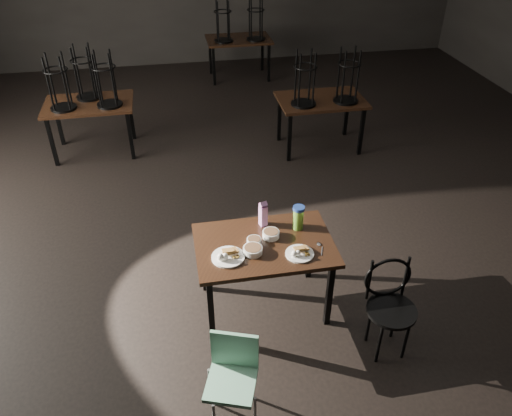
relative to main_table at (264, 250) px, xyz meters
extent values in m
plane|color=black|center=(0.46, 1.15, -0.67)|extent=(12.00, 12.00, 0.00)
cube|color=black|center=(0.00, 0.00, 0.06)|extent=(1.20, 0.80, 0.04)
cube|color=black|center=(-0.52, -0.32, -0.32)|extent=(0.05, 0.05, 0.71)
cube|color=black|center=(0.52, -0.32, -0.32)|extent=(0.05, 0.05, 0.71)
cube|color=black|center=(-0.52, 0.32, -0.32)|extent=(0.05, 0.05, 0.71)
cube|color=black|center=(0.52, 0.32, -0.32)|extent=(0.05, 0.05, 0.71)
cylinder|color=white|center=(-0.34, -0.13, 0.09)|extent=(0.28, 0.28, 0.02)
cube|color=olive|center=(-0.33, -0.09, 0.15)|extent=(0.10, 0.10, 0.05)
cube|color=olive|center=(-0.30, -0.09, 0.15)|extent=(0.12, 0.12, 0.03)
ellipsoid|color=white|center=(-0.40, -0.17, 0.13)|extent=(0.05, 0.05, 0.07)
ellipsoid|color=white|center=(-0.36, -0.17, 0.13)|extent=(0.05, 0.05, 0.07)
cylinder|color=white|center=(0.26, -0.20, 0.09)|extent=(0.24, 0.24, 0.01)
cube|color=olive|center=(0.27, -0.16, 0.14)|extent=(0.09, 0.09, 0.04)
cube|color=olive|center=(0.30, -0.16, 0.14)|extent=(0.10, 0.10, 0.03)
ellipsoid|color=white|center=(0.20, -0.23, 0.12)|extent=(0.05, 0.05, 0.06)
ellipsoid|color=white|center=(0.24, -0.23, 0.12)|extent=(0.05, 0.05, 0.06)
cylinder|color=white|center=(-0.09, 0.01, 0.10)|extent=(0.13, 0.13, 0.05)
cylinder|color=brown|center=(-0.09, 0.01, 0.12)|extent=(0.11, 0.11, 0.01)
cylinder|color=white|center=(0.07, 0.08, 0.11)|extent=(0.15, 0.15, 0.06)
cylinder|color=brown|center=(0.07, 0.08, 0.13)|extent=(0.13, 0.13, 0.01)
cylinder|color=white|center=(-0.12, -0.11, 0.11)|extent=(0.17, 0.17, 0.06)
cylinder|color=brown|center=(-0.12, -0.11, 0.13)|extent=(0.14, 0.14, 0.01)
cube|color=#931A85|center=(0.04, 0.27, 0.18)|extent=(0.08, 0.08, 0.20)
cube|color=#931A85|center=(0.04, 0.27, 0.30)|extent=(0.08, 0.08, 0.06)
cylinder|color=#76C038|center=(0.34, 0.16, 0.18)|extent=(0.10, 0.10, 0.20)
cylinder|color=navy|center=(0.34, 0.16, 0.29)|extent=(0.11, 0.11, 0.03)
ellipsoid|color=silver|center=(0.46, -0.10, 0.08)|extent=(0.05, 0.06, 0.01)
cube|color=silver|center=(0.46, -0.19, 0.08)|extent=(0.05, 0.12, 0.00)
cylinder|color=black|center=(0.92, -0.69, -0.21)|extent=(0.41, 0.41, 0.03)
torus|color=black|center=(0.93, -0.52, 0.00)|extent=(0.40, 0.04, 0.40)
cylinder|color=black|center=(1.04, -0.58, -0.44)|extent=(0.03, 0.03, 0.46)
cylinder|color=black|center=(0.80, -0.58, -0.44)|extent=(0.03, 0.03, 0.46)
cylinder|color=black|center=(0.80, -0.81, -0.44)|extent=(0.03, 0.03, 0.46)
cylinder|color=black|center=(1.04, -0.81, -0.44)|extent=(0.03, 0.03, 0.46)
cube|color=#6DAA8A|center=(-0.46, -1.10, -0.27)|extent=(0.44, 0.44, 0.04)
cube|color=#6DAA8A|center=(-0.41, -0.95, -0.09)|extent=(0.34, 0.14, 0.33)
cylinder|color=slate|center=(-0.31, -1.24, -0.47)|extent=(0.02, 0.02, 0.40)
cylinder|color=slate|center=(-0.60, -0.95, -0.47)|extent=(0.02, 0.02, 0.40)
cylinder|color=slate|center=(-0.31, -0.95, -0.47)|extent=(0.02, 0.02, 0.40)
cube|color=black|center=(-1.78, 3.46, 0.06)|extent=(1.20, 0.80, 0.04)
cube|color=black|center=(-2.30, 3.14, -0.32)|extent=(0.05, 0.05, 0.71)
cube|color=black|center=(-1.26, 3.14, -0.32)|extent=(0.05, 0.05, 0.71)
cube|color=black|center=(-2.30, 3.78, -0.32)|extent=(0.05, 0.05, 0.71)
cube|color=black|center=(-1.26, 3.78, -0.32)|extent=(0.05, 0.05, 0.71)
cylinder|color=black|center=(-2.08, 3.31, 0.09)|extent=(0.34, 0.34, 0.03)
torus|color=black|center=(-2.08, 3.31, 0.59)|extent=(0.32, 0.32, 0.02)
cylinder|color=black|center=(-1.98, 3.41, 0.46)|extent=(0.03, 0.03, 0.70)
cylinder|color=black|center=(-2.18, 3.41, 0.46)|extent=(0.03, 0.03, 0.70)
cylinder|color=black|center=(-2.18, 3.21, 0.46)|extent=(0.03, 0.03, 0.70)
cylinder|color=black|center=(-1.98, 3.21, 0.46)|extent=(0.03, 0.03, 0.70)
cylinder|color=black|center=(-1.48, 3.31, 0.09)|extent=(0.34, 0.34, 0.03)
torus|color=black|center=(-1.48, 3.31, 0.59)|extent=(0.32, 0.32, 0.02)
cylinder|color=black|center=(-1.38, 3.41, 0.46)|extent=(0.03, 0.03, 0.70)
cylinder|color=black|center=(-1.58, 3.41, 0.46)|extent=(0.03, 0.03, 0.70)
cylinder|color=black|center=(-1.58, 3.21, 0.46)|extent=(0.03, 0.03, 0.70)
cylinder|color=black|center=(-1.38, 3.21, 0.46)|extent=(0.03, 0.03, 0.70)
cylinder|color=black|center=(-1.78, 3.64, 0.09)|extent=(0.34, 0.34, 0.03)
torus|color=black|center=(-1.78, 3.64, 0.59)|extent=(0.32, 0.32, 0.02)
cylinder|color=black|center=(-1.68, 3.74, 0.46)|extent=(0.03, 0.03, 0.70)
cylinder|color=black|center=(-1.88, 3.74, 0.46)|extent=(0.03, 0.03, 0.70)
cylinder|color=black|center=(-1.88, 3.54, 0.46)|extent=(0.03, 0.03, 0.70)
cylinder|color=black|center=(-1.68, 3.54, 0.46)|extent=(0.03, 0.03, 0.70)
cube|color=black|center=(1.41, 3.01, 0.06)|extent=(1.20, 0.80, 0.04)
cube|color=black|center=(0.89, 2.69, -0.32)|extent=(0.05, 0.05, 0.71)
cube|color=black|center=(1.93, 2.69, -0.32)|extent=(0.05, 0.05, 0.71)
cube|color=black|center=(0.89, 3.33, -0.32)|extent=(0.05, 0.05, 0.71)
cube|color=black|center=(1.93, 3.33, -0.32)|extent=(0.05, 0.05, 0.71)
cylinder|color=black|center=(1.11, 2.86, 0.09)|extent=(0.34, 0.34, 0.03)
torus|color=black|center=(1.11, 2.86, 0.59)|extent=(0.32, 0.32, 0.02)
cylinder|color=black|center=(1.21, 2.96, 0.46)|extent=(0.03, 0.03, 0.70)
cylinder|color=black|center=(1.01, 2.96, 0.46)|extent=(0.03, 0.03, 0.70)
cylinder|color=black|center=(1.01, 2.76, 0.46)|extent=(0.03, 0.03, 0.70)
cylinder|color=black|center=(1.21, 2.76, 0.46)|extent=(0.03, 0.03, 0.70)
cylinder|color=black|center=(1.71, 2.86, 0.09)|extent=(0.34, 0.34, 0.03)
torus|color=black|center=(1.71, 2.86, 0.59)|extent=(0.32, 0.32, 0.02)
cylinder|color=black|center=(1.81, 2.96, 0.46)|extent=(0.03, 0.03, 0.70)
cylinder|color=black|center=(1.61, 2.96, 0.46)|extent=(0.03, 0.03, 0.70)
cylinder|color=black|center=(1.61, 2.76, 0.46)|extent=(0.03, 0.03, 0.70)
cylinder|color=black|center=(1.81, 2.76, 0.46)|extent=(0.03, 0.03, 0.70)
cube|color=black|center=(0.72, 6.09, 0.06)|extent=(1.20, 0.80, 0.04)
cube|color=black|center=(0.20, 5.77, -0.32)|extent=(0.05, 0.05, 0.71)
cube|color=black|center=(1.24, 5.77, -0.32)|extent=(0.05, 0.05, 0.71)
cube|color=black|center=(0.20, 6.41, -0.32)|extent=(0.05, 0.05, 0.71)
cube|color=black|center=(1.24, 6.41, -0.32)|extent=(0.05, 0.05, 0.71)
cylinder|color=black|center=(0.42, 5.94, 0.09)|extent=(0.34, 0.34, 0.03)
torus|color=black|center=(0.42, 5.94, 0.59)|extent=(0.32, 0.32, 0.02)
cylinder|color=black|center=(0.52, 6.04, 0.46)|extent=(0.03, 0.03, 0.70)
cylinder|color=black|center=(0.32, 6.04, 0.46)|extent=(0.03, 0.03, 0.70)
cylinder|color=black|center=(0.32, 5.84, 0.46)|extent=(0.03, 0.03, 0.70)
cylinder|color=black|center=(0.52, 5.84, 0.46)|extent=(0.03, 0.03, 0.70)
cylinder|color=black|center=(1.02, 5.94, 0.09)|extent=(0.34, 0.34, 0.03)
torus|color=black|center=(1.02, 5.94, 0.59)|extent=(0.32, 0.32, 0.02)
cylinder|color=black|center=(1.12, 6.04, 0.46)|extent=(0.03, 0.03, 0.70)
cylinder|color=black|center=(0.92, 6.04, 0.46)|extent=(0.03, 0.03, 0.70)
cylinder|color=black|center=(0.92, 5.84, 0.46)|extent=(0.03, 0.03, 0.70)
cylinder|color=black|center=(1.12, 5.84, 0.46)|extent=(0.03, 0.03, 0.70)
camera|label=1|loc=(-0.68, -3.30, 2.79)|focal=35.00mm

